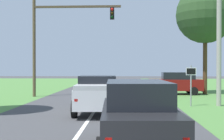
{
  "coord_description": "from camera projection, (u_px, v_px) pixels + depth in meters",
  "views": [
    {
      "loc": [
        1.6,
        -4.07,
        2.32
      ],
      "look_at": [
        0.64,
        18.29,
        2.09
      ],
      "focal_mm": 48.99,
      "sensor_mm": 36.0,
      "label": 1
    }
  ],
  "objects": [
    {
      "name": "traffic_light",
      "position": [
        56.0,
        33.0,
        23.64
      ],
      "size": [
        6.88,
        0.4,
        7.57
      ],
      "color": "brown",
      "rests_on": "ground_plane"
    },
    {
      "name": "ground_plane",
      "position": [
        93.0,
        113.0,
        15.3
      ],
      "size": [
        120.0,
        120.0,
        0.0
      ],
      "primitive_type": "plane",
      "color": "#424244"
    },
    {
      "name": "pickup_truck_lead",
      "position": [
        98.0,
        93.0,
        15.39
      ],
      "size": [
        2.49,
        5.2,
        1.88
      ],
      "color": "silver",
      "rests_on": "ground_plane"
    },
    {
      "name": "crossing_suv_far",
      "position": [
        176.0,
        83.0,
        25.76
      ],
      "size": [
        4.38,
        2.09,
        1.86
      ],
      "color": "maroon",
      "rests_on": "ground_plane"
    },
    {
      "name": "utility_pole_right",
      "position": [
        219.0,
        24.0,
        18.02
      ],
      "size": [
        0.28,
        0.28,
        9.7
      ],
      "primitive_type": "cylinder",
      "color": "#9E998E",
      "rests_on": "ground_plane"
    },
    {
      "name": "red_suv_near",
      "position": [
        138.0,
        114.0,
        8.45
      ],
      "size": [
        2.28,
        4.63,
        1.92
      ],
      "color": "black",
      "rests_on": "ground_plane"
    },
    {
      "name": "oak_tree_right",
      "position": [
        205.0,
        14.0,
        25.97
      ],
      "size": [
        4.94,
        4.94,
        9.27
      ],
      "color": "#4C351E",
      "rests_on": "ground_plane"
    },
    {
      "name": "keep_moving_sign",
      "position": [
        191.0,
        80.0,
        17.92
      ],
      "size": [
        0.6,
        0.09,
        2.41
      ],
      "color": "gray",
      "rests_on": "ground_plane"
    }
  ]
}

